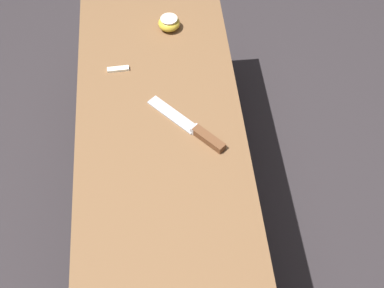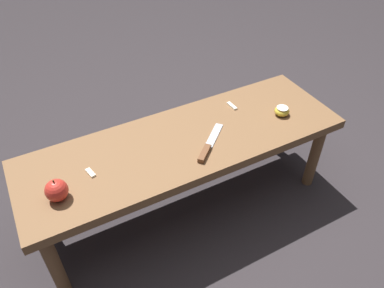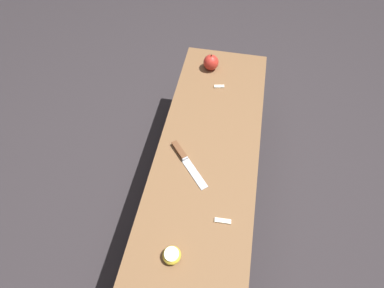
# 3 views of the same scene
# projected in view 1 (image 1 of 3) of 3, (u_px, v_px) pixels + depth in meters

# --- Properties ---
(ground_plane) EXTENTS (8.00, 8.00, 0.00)m
(ground_plane) POSITION_uv_depth(u_px,v_px,m) (170.00, 230.00, 1.68)
(ground_plane) COLOR #2D282B
(wooden_bench) EXTENTS (1.36, 0.44, 0.42)m
(wooden_bench) POSITION_uv_depth(u_px,v_px,m) (165.00, 164.00, 1.38)
(wooden_bench) COLOR brown
(wooden_bench) RESTS_ON ground_plane
(knife) EXTENTS (0.21, 0.19, 0.02)m
(knife) POSITION_uv_depth(u_px,v_px,m) (199.00, 131.00, 1.37)
(knife) COLOR #B7BABF
(knife) RESTS_ON wooden_bench
(apple_cut) EXTENTS (0.07, 0.07, 0.04)m
(apple_cut) POSITION_uv_depth(u_px,v_px,m) (171.00, 23.00, 1.60)
(apple_cut) COLOR gold
(apple_cut) RESTS_ON wooden_bench
(apple_slice_center) EXTENTS (0.02, 0.06, 0.01)m
(apple_slice_center) POSITION_uv_depth(u_px,v_px,m) (120.00, 69.00, 1.51)
(apple_slice_center) COLOR white
(apple_slice_center) RESTS_ON wooden_bench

